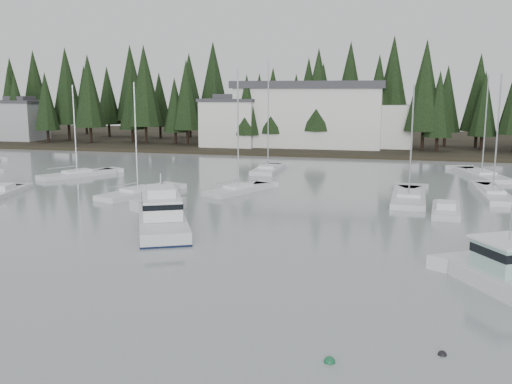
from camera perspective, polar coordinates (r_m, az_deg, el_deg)
far_shore_land at (r=112.14m, az=8.94°, el=4.98°), size 240.00×54.00×1.00m
conifer_treeline at (r=101.23m, az=8.41°, el=4.43°), size 200.00×22.00×20.00m
house_west at (r=97.32m, az=-2.60°, el=7.05°), size 9.54×7.42×8.75m
house_far_west at (r=117.85m, az=-22.47°, el=6.73°), size 8.48×7.42×8.25m
harbor_inn at (r=97.50m, az=6.56°, el=7.66°), size 29.50×11.50×10.90m
cabin_cruiser_center at (r=42.70m, az=-9.38°, el=-2.63°), size 7.74×11.29×4.68m
sailboat_0 at (r=54.79m, az=15.01°, el=-0.69°), size 3.35×10.57×11.06m
sailboat_2 at (r=56.34m, az=-11.72°, el=-0.24°), size 5.55×9.17×11.29m
sailboat_3 at (r=71.57m, az=21.63°, el=1.46°), size 5.61×11.05×12.27m
sailboat_4 at (r=71.10m, az=1.21°, el=2.15°), size 2.81×8.36×14.03m
sailboat_5 at (r=70.17m, az=-17.43°, el=1.55°), size 6.61×9.16×11.11m
sailboat_7 at (r=56.78m, az=-1.78°, el=0.07°), size 5.65×8.43×12.60m
sailboat_10 at (r=59.23m, az=22.58°, el=-0.31°), size 2.78×10.85×12.07m
runabout_0 at (r=60.49m, az=-23.91°, el=-0.13°), size 3.40×7.19×1.42m
runabout_1 at (r=49.46m, az=18.45°, el=-1.93°), size 2.66×6.24×1.42m
mooring_buoy_green at (r=22.59m, az=7.36°, el=-16.52°), size 0.44×0.44×0.44m
mooring_buoy_dark at (r=24.05m, az=18.12°, el=-15.23°), size 0.35×0.35×0.35m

